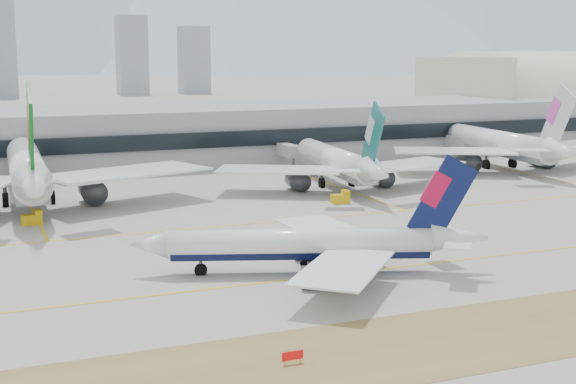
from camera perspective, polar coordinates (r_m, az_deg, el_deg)
name	(u,v)px	position (r m, az deg, el deg)	size (l,w,h in m)	color
ground	(354,262)	(116.12, 4.73, -4.97)	(3000.00, 3000.00, 0.00)	#9B9791
taxiing_airliner	(314,245)	(108.92, 1.84, -3.79)	(47.40, 40.18, 16.48)	white
widebody_eva	(28,172)	(164.13, -18.04, 1.38)	(71.65, 70.05, 25.55)	white
widebody_cathay	(338,163)	(178.12, 3.61, 2.07)	(57.60, 56.72, 20.66)	white
widebody_china_air	(502,145)	(213.89, 15.01, 3.24)	(64.30, 63.18, 23.01)	white
terminal	(162,135)	(221.77, -8.92, 4.04)	(280.00, 43.10, 15.00)	gray
hangar	(560,133)	(313.74, 18.80, 3.98)	(91.00, 60.00, 60.00)	beige
hold_sign_left	(293,356)	(78.94, 0.33, -11.57)	(2.20, 0.15, 1.35)	red
gse_b	(33,219)	(147.11, -17.71, -1.82)	(3.55, 2.00, 2.60)	gold
gse_c	(341,198)	(160.05, 3.79, -0.44)	(3.55, 2.00, 2.60)	gold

